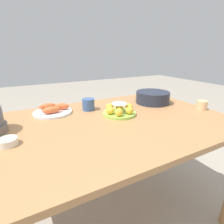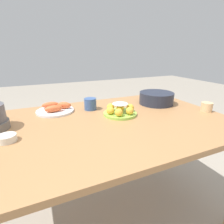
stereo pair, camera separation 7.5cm
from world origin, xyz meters
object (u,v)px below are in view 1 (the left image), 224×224
object	(u,v)px
cake_plate	(119,110)
cup_near	(202,105)
seafood_platter	(53,110)
cup_far	(88,104)
dining_table	(104,135)
serving_bowl	(153,97)
sauce_bowl	(8,142)

from	to	relation	value
cake_plate	cup_near	distance (m)	0.61
cup_near	seafood_platter	bearing A→B (deg)	156.73
cup_near	cake_plate	bearing A→B (deg)	162.88
seafood_platter	cup_far	size ratio (longest dim) A/B	2.92
seafood_platter	cake_plate	bearing A→B (deg)	-31.63
cup_near	cup_far	bearing A→B (deg)	153.53
dining_table	seafood_platter	bearing A→B (deg)	127.89
serving_bowl	cup_near	size ratio (longest dim) A/B	3.50
sauce_bowl	cup_far	xyz separation A→B (m)	(0.49, 0.30, 0.02)
sauce_bowl	seafood_platter	size ratio (longest dim) A/B	0.33
serving_bowl	seafood_platter	size ratio (longest dim) A/B	1.05
sauce_bowl	cup_far	bearing A→B (deg)	31.10
seafood_platter	dining_table	bearing A→B (deg)	-52.11
cup_far	sauce_bowl	bearing A→B (deg)	-148.90
sauce_bowl	cup_far	size ratio (longest dim) A/B	0.97
serving_bowl	seafood_platter	xyz separation A→B (m)	(-0.76, 0.12, -0.03)
dining_table	cup_near	world-z (taller)	cup_near
cake_plate	serving_bowl	xyz separation A→B (m)	(0.38, 0.11, 0.02)
cup_near	sauce_bowl	bearing A→B (deg)	176.83
cake_plate	cup_far	xyz separation A→B (m)	(-0.15, 0.19, 0.01)
sauce_bowl	seafood_platter	bearing A→B (deg)	53.36
cup_far	seafood_platter	bearing A→B (deg)	167.76
dining_table	cup_far	xyz separation A→B (m)	(-0.00, 0.25, 0.13)
serving_bowl	sauce_bowl	distance (m)	1.05
seafood_platter	cup_far	xyz separation A→B (m)	(0.23, -0.05, 0.02)
serving_bowl	cup_near	world-z (taller)	serving_bowl
serving_bowl	sauce_bowl	size ratio (longest dim) A/B	3.17
dining_table	serving_bowl	distance (m)	0.57
cake_plate	sauce_bowl	world-z (taller)	cake_plate
dining_table	seafood_platter	size ratio (longest dim) A/B	6.20
serving_bowl	cake_plate	bearing A→B (deg)	-163.11
dining_table	cup_near	size ratio (longest dim) A/B	20.68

